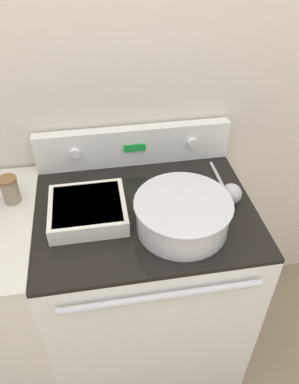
% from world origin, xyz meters
% --- Properties ---
extents(kitchen_wall, '(8.00, 0.05, 2.50)m').
position_xyz_m(kitchen_wall, '(0.00, 0.69, 1.25)').
color(kitchen_wall, beige).
rests_on(kitchen_wall, ground_plane).
extents(stove_range, '(0.82, 0.68, 0.93)m').
position_xyz_m(stove_range, '(0.00, 0.33, 0.47)').
color(stove_range, white).
rests_on(stove_range, ground_plane).
extents(control_panel, '(0.82, 0.07, 0.17)m').
position_xyz_m(control_panel, '(0.00, 0.63, 1.02)').
color(control_panel, white).
rests_on(control_panel, stove_range).
extents(side_counter, '(0.46, 0.65, 0.94)m').
position_xyz_m(side_counter, '(-0.64, 0.33, 0.47)').
color(side_counter, silver).
rests_on(side_counter, ground_plane).
extents(mixing_bowl, '(0.34, 0.34, 0.12)m').
position_xyz_m(mixing_bowl, '(0.11, 0.20, 1.00)').
color(mixing_bowl, silver).
rests_on(mixing_bowl, stove_range).
extents(casserole_dish, '(0.27, 0.25, 0.06)m').
position_xyz_m(casserole_dish, '(-0.21, 0.31, 0.97)').
color(casserole_dish, silver).
rests_on(casserole_dish, stove_range).
extents(ladle, '(0.08, 0.29, 0.08)m').
position_xyz_m(ladle, '(0.33, 0.32, 0.97)').
color(ladle, '#B7B7B7').
rests_on(ladle, stove_range).
extents(spice_jar_brown_cap, '(0.07, 0.07, 0.11)m').
position_xyz_m(spice_jar_brown_cap, '(-0.49, 0.43, 1.00)').
color(spice_jar_brown_cap, gray).
rests_on(spice_jar_brown_cap, side_counter).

